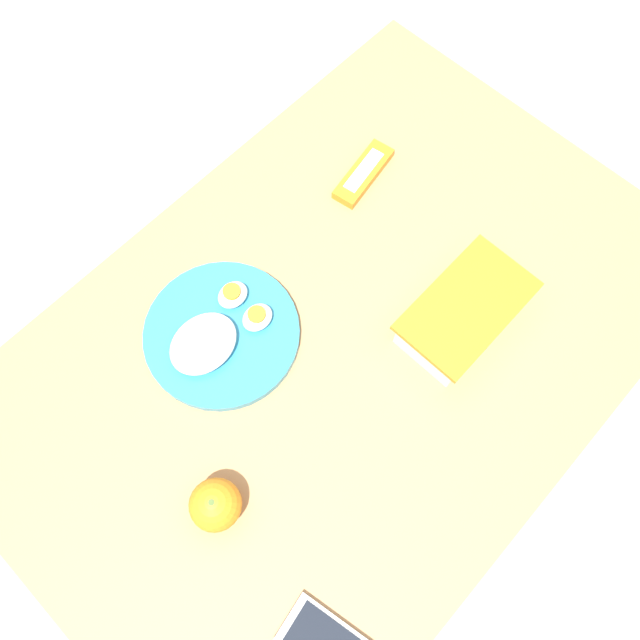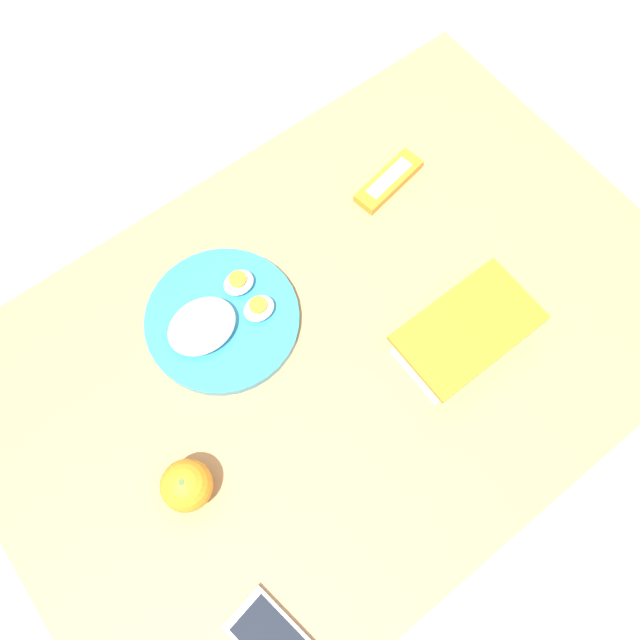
{
  "view_description": "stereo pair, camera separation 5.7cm",
  "coord_description": "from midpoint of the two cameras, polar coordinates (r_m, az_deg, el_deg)",
  "views": [
    {
      "loc": [
        0.27,
        0.21,
        1.7
      ],
      "look_at": [
        0.01,
        -0.04,
        0.78
      ],
      "focal_mm": 35.0,
      "sensor_mm": 36.0,
      "label": 1
    },
    {
      "loc": [
        0.23,
        0.25,
        1.7
      ],
      "look_at": [
        0.01,
        -0.04,
        0.78
      ],
      "focal_mm": 35.0,
      "sensor_mm": 36.0,
      "label": 2
    }
  ],
  "objects": [
    {
      "name": "orange_fruit",
      "position": [
        0.93,
        -11.32,
        -16.37
      ],
      "size": [
        0.08,
        0.08,
        0.08
      ],
      "color": "orange",
      "rests_on": "table"
    },
    {
      "name": "candy_bar",
      "position": [
        1.14,
        2.54,
        13.14
      ],
      "size": [
        0.14,
        0.07,
        0.02
      ],
      "color": "orange",
      "rests_on": "table"
    },
    {
      "name": "ground_plane",
      "position": [
        1.73,
        0.18,
        -10.13
      ],
      "size": [
        10.0,
        10.0,
        0.0
      ],
      "primitive_type": "plane",
      "color": "#B2A899"
    },
    {
      "name": "rice_plate",
      "position": [
        1.01,
        -10.74,
        -1.37
      ],
      "size": [
        0.25,
        0.25,
        0.05
      ],
      "color": "teal",
      "rests_on": "table"
    },
    {
      "name": "food_container",
      "position": [
        1.01,
        11.38,
        0.39
      ],
      "size": [
        0.22,
        0.13,
        0.07
      ],
      "color": "white",
      "rests_on": "table"
    },
    {
      "name": "table",
      "position": [
        1.08,
        0.28,
        -3.27
      ],
      "size": [
        1.15,
        0.78,
        0.75
      ],
      "color": "#AD7F51",
      "rests_on": "ground_plane"
    }
  ]
}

